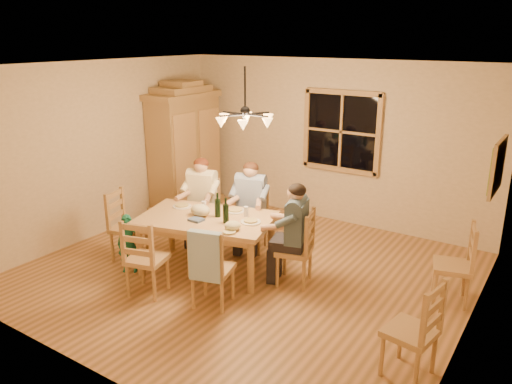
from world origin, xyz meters
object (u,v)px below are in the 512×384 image
Objects in this scene: chandelier at (245,119)px; adult_slate_man at (295,222)px; chair_near_right at (213,281)px; chair_end_left at (129,238)px; chair_far_right at (251,230)px; child at (129,244)px; armoire at (185,151)px; chair_spare_front at (409,346)px; chair_far_left at (203,224)px; wine_bottle_b at (226,210)px; chair_near_left at (148,270)px; chair_spare_back at (451,278)px; adult_plaid_man at (251,195)px; dining_table at (206,224)px; wine_bottle_a at (218,205)px; chair_end_right at (294,261)px; adult_woman at (202,190)px.

adult_slate_man is at bearing 8.64° from chandelier.
chair_end_left is at bearing 153.43° from chair_near_right.
child is (-0.95, -1.50, 0.10)m from chair_far_right.
chair_far_right is 1.31m from adult_slate_man.
armoire is (-2.42, 1.60, -1.02)m from chandelier.
chair_near_right is 1.83m from chair_end_left.
chair_end_left is at bearing 94.08° from chair_spare_front.
adult_slate_man is at bearing 136.64° from chair_far_right.
armoire is at bearing -55.90° from chair_far_left.
wine_bottle_b is (1.51, 0.29, 0.62)m from chair_end_left.
chair_near_right is 1.00× the size of chair_end_left.
chair_far_right is at bearing 64.80° from chair_near_left.
chair_spare_front is at bearing -20.29° from chandelier.
chair_end_left is (-0.96, 0.59, 0.00)m from chair_near_left.
chair_spare_back is (2.60, 0.95, -0.62)m from wine_bottle_b.
adult_plaid_man is 0.94m from wine_bottle_b.
chair_near_left and chair_spare_front have the same top height.
dining_table is at bearing 86.12° from chair_spare_front.
wine_bottle_a reaches higher than chair_far_right.
chair_near_left is at bearing -108.43° from wine_bottle_a.
chair_spare_back is (4.11, 1.24, 0.00)m from chair_end_left.
chandelier is 0.78× the size of chair_end_right.
adult_slate_man is (1.80, -0.37, 0.00)m from adult_woman.
chair_end_left is 1.00× the size of chair_end_right.
adult_plaid_man is at bearing 117.98° from chair_end_left.
chair_near_left is 3.00× the size of wine_bottle_a.
chair_near_left is at bearing 90.00° from adult_woman.
adult_slate_man reaches higher than chair_end_right.
chair_far_left is 1.91m from adult_slate_man.
chair_far_right and chair_spare_front have the same top height.
chair_end_right is 2.04m from chair_spare_front.
wine_bottle_b reaches higher than chair_spare_front.
chair_end_left is 1.13× the size of adult_woman.
wine_bottle_a is at bearing 75.68° from adult_plaid_man.
adult_woman and adult_slate_man have the same top height.
chair_near_left is 3.00× the size of wine_bottle_b.
chair_far_left is 3.58m from chair_spare_back.
chair_spare_front is 1.63m from chair_spare_back.
chair_near_right is 1.23× the size of child.
chair_end_right reaches higher than dining_table.
chair_near_left is (-0.70, -1.11, -1.77)m from chandelier.
armoire reaches higher than chair_near_right.
chair_end_right is (0.53, 0.99, 0.00)m from chair_near_right.
chair_near_right is 1.73m from adult_plaid_man.
chair_near_right is at bearing 93.37° from chair_far_right.
chandelier is 0.78× the size of chair_near_left.
adult_slate_man reaches higher than chair_far_right.
adult_plaid_man reaches higher than chair_end_right.
adult_slate_man is (0.53, 0.99, 0.54)m from chair_near_right.
chair_end_left reaches higher than child.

